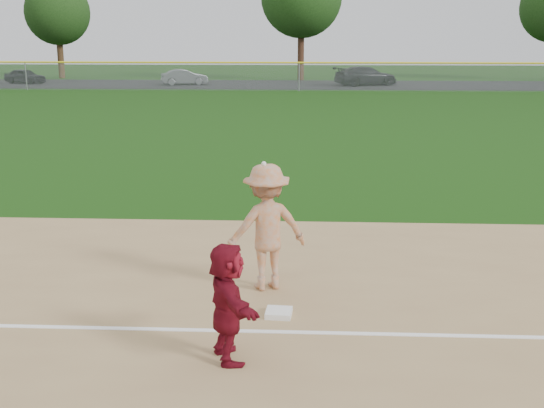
{
  "coord_description": "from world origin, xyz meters",
  "views": [
    {
      "loc": [
        0.56,
        -9.64,
        4.12
      ],
      "look_at": [
        0.0,
        1.5,
        1.3
      ],
      "focal_mm": 45.0,
      "sensor_mm": 36.0,
      "label": 1
    }
  ],
  "objects_px": {
    "car_left": "(25,76)",
    "car_right": "(366,76)",
    "base_runner": "(228,302)",
    "car_mid": "(184,77)",
    "first_base": "(279,313)"
  },
  "relations": [
    {
      "from": "car_left",
      "to": "car_right",
      "type": "relative_size",
      "value": 0.7
    },
    {
      "from": "first_base",
      "to": "car_left",
      "type": "height_order",
      "value": "car_left"
    },
    {
      "from": "car_right",
      "to": "car_left",
      "type": "bearing_deg",
      "value": 65.05
    },
    {
      "from": "car_mid",
      "to": "car_right",
      "type": "relative_size",
      "value": 0.73
    },
    {
      "from": "base_runner",
      "to": "car_left",
      "type": "xyz_separation_m",
      "value": [
        -22.23,
        47.77,
        -0.19
      ]
    },
    {
      "from": "base_runner",
      "to": "first_base",
      "type": "bearing_deg",
      "value": -42.78
    },
    {
      "from": "base_runner",
      "to": "car_mid",
      "type": "relative_size",
      "value": 0.43
    },
    {
      "from": "base_runner",
      "to": "car_right",
      "type": "xyz_separation_m",
      "value": [
        5.65,
        47.13,
        -0.06
      ]
    },
    {
      "from": "first_base",
      "to": "car_left",
      "type": "bearing_deg",
      "value": 116.21
    },
    {
      "from": "car_left",
      "to": "car_mid",
      "type": "distance_m",
      "value": 13.37
    },
    {
      "from": "first_base",
      "to": "base_runner",
      "type": "xyz_separation_m",
      "value": [
        -0.59,
        -1.42,
        0.74
      ]
    },
    {
      "from": "car_left",
      "to": "car_mid",
      "type": "height_order",
      "value": "car_mid"
    },
    {
      "from": "car_left",
      "to": "car_right",
      "type": "bearing_deg",
      "value": -70.84
    },
    {
      "from": "first_base",
      "to": "car_right",
      "type": "xyz_separation_m",
      "value": [
        5.06,
        45.71,
        0.68
      ]
    },
    {
      "from": "car_left",
      "to": "car_right",
      "type": "xyz_separation_m",
      "value": [
        27.87,
        -0.64,
        0.14
      ]
    }
  ]
}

